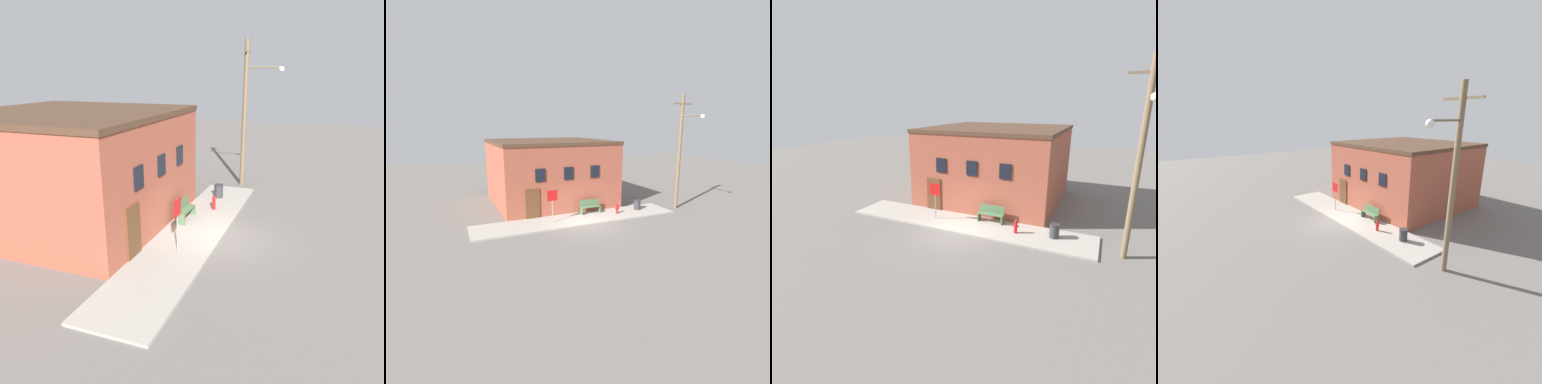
% 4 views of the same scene
% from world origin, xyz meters
% --- Properties ---
extents(ground_plane, '(80.00, 80.00, 0.00)m').
position_xyz_m(ground_plane, '(0.00, 0.00, 0.00)').
color(ground_plane, '#66605B').
extents(sidewalk, '(14.53, 2.75, 0.10)m').
position_xyz_m(sidewalk, '(0.00, 1.37, 0.05)').
color(sidewalk, '#9E998E').
rests_on(sidewalk, ground).
extents(brick_building, '(9.14, 9.11, 5.27)m').
position_xyz_m(brick_building, '(-0.19, 7.24, 2.64)').
color(brick_building, '#9E4C38').
rests_on(brick_building, ground).
extents(fire_hydrant, '(0.38, 0.18, 0.74)m').
position_xyz_m(fire_hydrant, '(3.08, 1.30, 0.47)').
color(fire_hydrant, red).
rests_on(fire_hydrant, sidewalk).
extents(stop_sign, '(0.70, 0.06, 2.19)m').
position_xyz_m(stop_sign, '(-1.95, 1.29, 1.65)').
color(stop_sign, gray).
rests_on(stop_sign, sidewalk).
extents(bench, '(1.54, 0.44, 1.00)m').
position_xyz_m(bench, '(1.30, 2.24, 0.59)').
color(bench, '#4C6B47').
rests_on(bench, sidewalk).
extents(trash_bin, '(0.52, 0.52, 0.74)m').
position_xyz_m(trash_bin, '(5.06, 1.61, 0.48)').
color(trash_bin, '#333338').
rests_on(trash_bin, sidewalk).
extents(utility_pole, '(1.80, 2.32, 8.73)m').
position_xyz_m(utility_pole, '(8.30, 0.88, 4.66)').
color(utility_pole, brown).
rests_on(utility_pole, ground).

